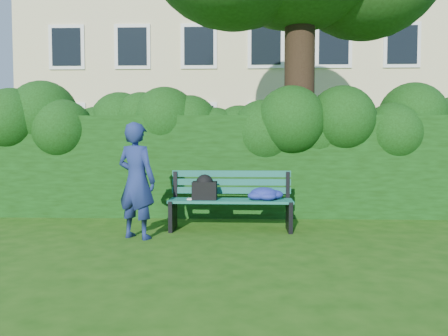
{
  "coord_description": "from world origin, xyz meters",
  "views": [
    {
      "loc": [
        0.2,
        -5.85,
        1.31
      ],
      "look_at": [
        0.0,
        0.6,
        0.95
      ],
      "focal_mm": 35.0,
      "sensor_mm": 36.0,
      "label": 1
    }
  ],
  "objects": [
    {
      "name": "ground",
      "position": [
        0.0,
        0.0,
        0.0
      ],
      "size": [
        80.0,
        80.0,
        0.0
      ],
      "primitive_type": "plane",
      "color": "#1D4B0E",
      "rests_on": "ground"
    },
    {
      "name": "apartment_building",
      "position": [
        -0.0,
        13.99,
        6.0
      ],
      "size": [
        16.0,
        8.08,
        12.0
      ],
      "color": "beige",
      "rests_on": "ground"
    },
    {
      "name": "hedge",
      "position": [
        0.0,
        2.2,
        0.9
      ],
      "size": [
        10.0,
        1.0,
        1.8
      ],
      "color": "black",
      "rests_on": "ground"
    },
    {
      "name": "park_bench",
      "position": [
        0.15,
        0.73,
        0.5
      ],
      "size": [
        1.87,
        0.59,
        0.89
      ],
      "rotation": [
        0.0,
        0.0,
        -0.02
      ],
      "color": "#105242",
      "rests_on": "ground"
    },
    {
      "name": "man_reading",
      "position": [
        -1.19,
        0.1,
        0.8
      ],
      "size": [
        0.69,
        0.59,
        1.6
      ],
      "primitive_type": "imported",
      "rotation": [
        0.0,
        0.0,
        2.72
      ],
      "color": "navy",
      "rests_on": "ground"
    }
  ]
}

